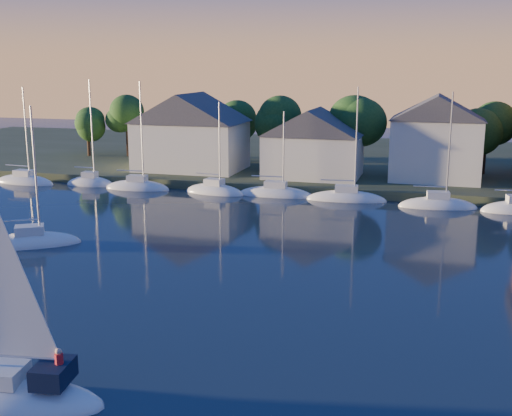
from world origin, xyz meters
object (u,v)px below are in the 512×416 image
at_px(clubhouse_centre, 314,142).
at_px(drifting_sailboat_left, 31,244).
at_px(clubhouse_east, 437,137).
at_px(clubhouse_west, 191,131).

distance_m(clubhouse_centre, drifting_sailboat_left, 36.64).
bearing_deg(clubhouse_east, drifting_sailboat_left, -131.70).
xyz_separation_m(clubhouse_west, clubhouse_east, (30.00, 1.00, 0.07)).
distance_m(clubhouse_west, clubhouse_centre, 16.05).
xyz_separation_m(clubhouse_east, drifting_sailboat_left, (-30.56, -34.30, -5.90)).
height_order(clubhouse_west, clubhouse_centre, clubhouse_west).
bearing_deg(clubhouse_centre, clubhouse_west, 176.42).
distance_m(clubhouse_east, drifting_sailboat_left, 46.31).
relative_size(clubhouse_west, clubhouse_centre, 1.18).
bearing_deg(clubhouse_west, clubhouse_east, 1.91).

